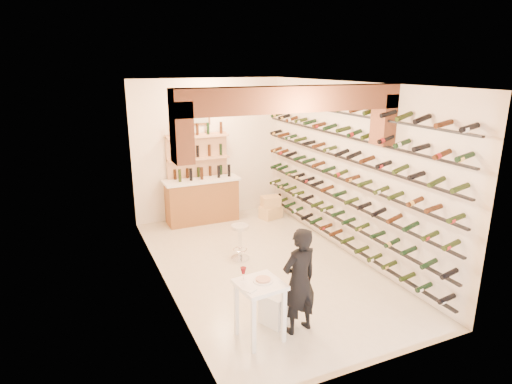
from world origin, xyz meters
The scene contains 11 objects.
ground centered at (0.00, 0.00, 0.00)m, with size 6.00×6.00×0.00m, color beige.
room_shell centered at (0.00, -0.26, 2.25)m, with size 3.52×6.02×3.21m.
wine_rack centered at (1.53, 0.00, 1.55)m, with size 0.32×5.70×2.56m.
back_counter centered at (-0.30, 2.65, 0.53)m, with size 1.70×0.62×1.29m.
back_shelving centered at (-0.30, 2.89, 1.17)m, with size 1.40×0.31×2.73m.
tasting_table centered at (-0.95, -1.94, 0.67)m, with size 0.62×0.62×0.98m.
white_stool centered at (-0.59, -1.71, 0.22)m, with size 0.36×0.36×0.45m, color white.
person centered at (-0.40, -2.00, 0.74)m, with size 0.54×0.36×1.49m, color black.
chrome_barstool centered at (-0.27, 0.41, 0.39)m, with size 0.34×0.34×0.67m.
crate_lower centered at (1.23, 2.20, 0.14)m, with size 0.48×0.33×0.29m, color #E1B87B.
crate_upper centered at (1.23, 2.20, 0.41)m, with size 0.42×0.29×0.25m, color #E1B87B.
Camera 1 is at (-3.02, -6.46, 3.49)m, focal length 30.39 mm.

